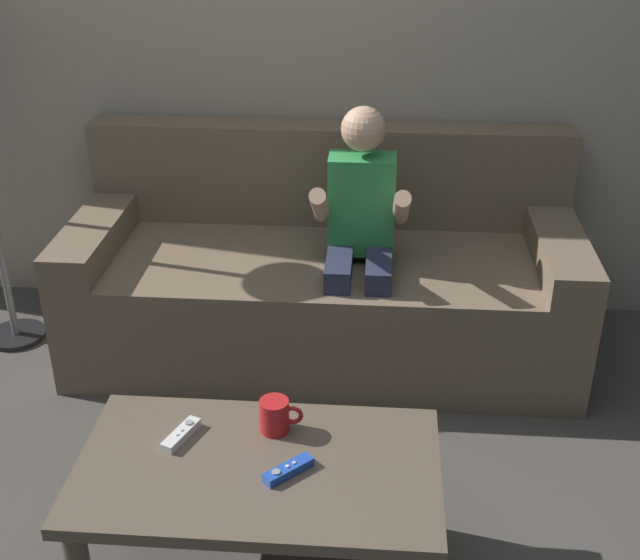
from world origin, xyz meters
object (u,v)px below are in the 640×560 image
at_px(game_remote_blue_near_edge, 288,470).
at_px(coffee_table, 259,483).
at_px(coffee_mug, 275,416).
at_px(game_remote_white_center, 181,435).
at_px(person_seated_on_couch, 360,233).
at_px(couch, 324,280).

bearing_deg(game_remote_blue_near_edge, coffee_table, 159.51).
distance_m(game_remote_blue_near_edge, coffee_mug, 0.18).
distance_m(coffee_table, game_remote_white_center, 0.25).
height_order(person_seated_on_couch, game_remote_white_center, person_seated_on_couch).
bearing_deg(game_remote_white_center, coffee_table, -21.86).
height_order(couch, person_seated_on_couch, person_seated_on_couch).
height_order(game_remote_blue_near_edge, coffee_mug, coffee_mug).
height_order(couch, game_remote_blue_near_edge, couch).
distance_m(game_remote_blue_near_edge, game_remote_white_center, 0.32).
bearing_deg(game_remote_blue_near_edge, game_remote_white_center, 158.51).
relative_size(person_seated_on_couch, game_remote_white_center, 7.09).
bearing_deg(coffee_table, couch, 86.32).
distance_m(coffee_table, game_remote_blue_near_edge, 0.12).
height_order(couch, coffee_mug, couch).
bearing_deg(game_remote_blue_near_edge, couch, 90.08).
bearing_deg(couch, game_remote_blue_near_edge, -89.92).
height_order(couch, game_remote_white_center, couch).
bearing_deg(coffee_mug, game_remote_blue_near_edge, -72.86).
bearing_deg(person_seated_on_couch, game_remote_white_center, -114.08).
relative_size(couch, coffee_table, 2.07).
bearing_deg(coffee_mug, coffee_table, -101.49).
relative_size(coffee_table, game_remote_white_center, 6.52).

